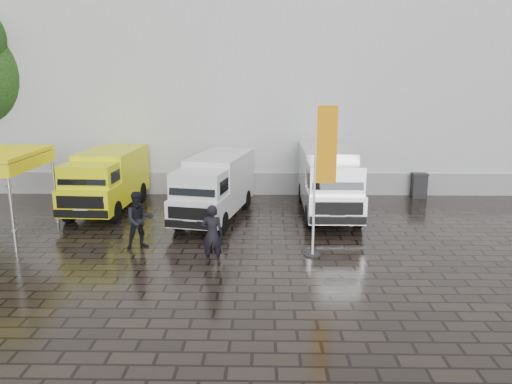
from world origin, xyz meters
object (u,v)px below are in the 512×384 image
Objects in this scene: person_front at (212,234)px; flagpole at (321,171)px; wheelie_bin at (419,185)px; van_yellow at (107,182)px; van_white at (215,188)px; van_silver at (328,182)px; person_tent at (139,220)px.

flagpole is at bearing -169.53° from person_front.
van_yellow is at bearing -165.26° from wheelie_bin.
van_white is 4.45m from van_silver.
person_front is (4.85, -5.75, -0.31)m from van_yellow.
flagpole reaches higher than van_white.
van_yellow is 9.57m from flagpole.
flagpole is at bearing -36.94° from van_white.
wheelie_bin is (8.86, 3.57, -0.63)m from van_white.
person_front is at bearing -53.77° from person_tent.
van_white is at bearing -170.52° from van_silver.
flagpole is (8.02, -5.03, 1.42)m from van_yellow.
flagpole reaches higher than wheelie_bin.
van_silver is 3.22× the size of person_tent.
flagpole is 3.68m from person_front.
van_yellow is 8.85m from van_silver.
van_yellow is 13.58m from wheelie_bin.
van_silver is at bearing -128.45° from person_front.
person_front is (0.39, -4.77, -0.30)m from van_white.
van_white reaches higher than person_front.
flagpole reaches higher than person_tent.
person_tent is (-5.62, 0.61, -1.70)m from flagpole.
van_silver is 3.32× the size of person_front.
van_silver reaches higher than wheelie_bin.
van_white is (4.46, -0.98, -0.02)m from van_yellow.
person_tent is at bearing 173.84° from flagpole.
wheelie_bin is at bearing -137.86° from person_front.
wheelie_bin is at bearing 13.99° from van_yellow.
van_yellow is 4.57m from van_white.
person_tent is (2.40, -4.42, -0.28)m from van_yellow.
van_silver is (8.85, -0.25, 0.08)m from van_yellow.
van_white is 2.98× the size of person_tent.
wheelie_bin is (5.30, 7.61, -2.07)m from flagpole.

